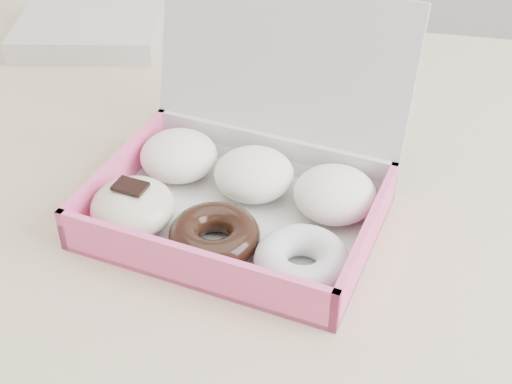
# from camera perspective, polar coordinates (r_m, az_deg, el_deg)

# --- Properties ---
(table) EXTENTS (1.20, 0.80, 0.75)m
(table) POSITION_cam_1_polar(r_m,az_deg,el_deg) (0.93, 2.98, -1.18)
(table) COLOR #CEB287
(table) RESTS_ON ground
(donut_box) EXTENTS (0.35, 0.32, 0.22)m
(donut_box) POSITION_cam_1_polar(r_m,az_deg,el_deg) (0.78, -1.36, 0.35)
(donut_box) COLOR silver
(donut_box) RESTS_ON table
(newspapers) EXTENTS (0.25, 0.22, 0.04)m
(newspapers) POSITION_cam_1_polar(r_m,az_deg,el_deg) (1.20, -13.22, 12.47)
(newspapers) COLOR silver
(newspapers) RESTS_ON table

